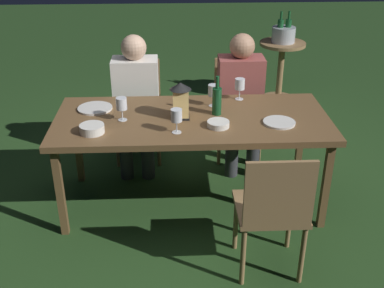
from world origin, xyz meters
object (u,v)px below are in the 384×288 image
Objects in this scene: lantern_centerpiece at (181,98)px; wine_glass_b at (240,85)px; person_in_cream at (136,97)px; wine_glass_a at (176,117)px; chair_side_left_b at (138,105)px; green_bottle_on_table at (217,100)px; bowl_bread at (92,129)px; chair_side_right_a at (273,208)px; wine_glass_d at (122,105)px; ice_bucket at (284,33)px; bowl_olives at (218,124)px; chair_side_left_a at (237,103)px; wine_glass_c at (213,91)px; side_table at (281,62)px; dining_table at (192,124)px; plate_a at (279,122)px; plate_b at (95,108)px; person_in_rust at (241,95)px.

lantern_centerpiece is 1.57× the size of wine_glass_b.
wine_glass_b is at bearing 160.39° from person_in_cream.
chair_side_left_b is at bearing -72.82° from wine_glass_a.
green_bottle_on_table is 1.75× the size of bowl_bread.
wine_glass_d is (0.94, -0.80, 0.35)m from chair_side_right_a.
ice_bucket reaches higher than lantern_centerpiece.
wine_glass_a is 0.31m from bowl_olives.
chair_side_left_a is 0.76m from wine_glass_c.
side_table is at bearing -127.17° from wine_glass_d.
wine_glass_b is at bearing -139.38° from dining_table.
wine_glass_c is at bearing -140.72° from lantern_centerpiece.
chair_side_left_b is at bearing -61.59° from chair_side_right_a.
bowl_olives is at bearing -164.55° from wine_glass_a.
wine_glass_a is at bearing 15.45° from bowl_olives.
side_table is (-1.56, -1.47, -0.18)m from person_in_cream.
wine_glass_c is at bearing -37.69° from plate_a.
lantern_centerpiece is 1.57× the size of wine_glass_a.
wine_glass_d reaches higher than bowl_bread.
wine_glass_c is at bearing 30.12° from wine_glass_b.
lantern_centerpiece is 1.57× the size of wine_glass_d.
green_bottle_on_table is at bearing -164.77° from dining_table.
chair_side_right_a is at bearing 77.04° from ice_bucket.
wine_glass_a is (-0.33, 1.07, 0.35)m from chair_side_left_b.
bowl_bread reaches higher than plate_b.
person_in_cream is 1.67× the size of side_table.
wine_glass_a is at bearing 107.18° from chair_side_left_b.
wine_glass_d is (0.05, 0.65, 0.20)m from person_in_cream.
ice_bucket is (-0.51, -2.23, 0.06)m from plate_a.
plate_b is at bearing -15.87° from lantern_centerpiece.
plate_b reaches higher than dining_table.
dining_table is 11.69× the size of wine_glass_c.
chair_side_right_a is 0.88m from wine_glass_a.
lantern_centerpiece is 0.32m from wine_glass_c.
green_bottle_on_table is at bearing 71.22° from chair_side_left_a.
side_table is (-0.67, -1.28, -0.03)m from chair_side_left_a.
green_bottle_on_table is 1.72× the size of wine_glass_d.
bowl_bread is (0.60, 0.22, -0.12)m from lantern_centerpiece.
plate_b is at bearing 20.93° from person_in_rust.
person_in_rust is 1.16m from wine_glass_d.
person_in_cream reaches higher than wine_glass_b.
dining_table is at bearing -12.37° from plate_a.
plate_b is (1.16, 0.44, 0.09)m from person_in_rust.
lantern_centerpiece is (0.53, 0.63, 0.23)m from person_in_rust.
ice_bucket is at bearing -102.96° from chair_side_right_a.
chair_side_left_b is 0.98m from lantern_centerpiece.
chair_side_left_a is 1.47m from ice_bucket.
wine_glass_c is (0.28, 0.42, 0.20)m from person_in_rust.
chair_side_left_a is 3.28× the size of lantern_centerpiece.
lantern_centerpiece is 0.68m from plate_b.
bowl_bread is (0.86, 0.06, 0.01)m from bowl_olives.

